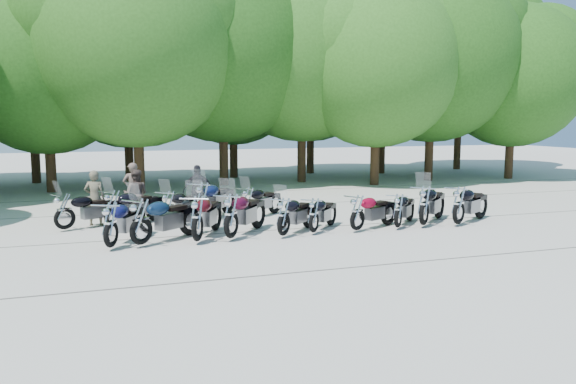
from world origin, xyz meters
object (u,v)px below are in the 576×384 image
object	(u,v)px
motorcycle_10	(64,210)
rider_1	(136,195)
motorcycle_2	(197,217)
rider_2	(198,190)
motorcycle_1	(141,220)
motorcycle_3	(231,214)
motorcycle_6	(357,211)
motorcycle_0	(110,223)
motorcycle_13	(202,200)
motorcycle_8	(424,204)
rider_3	(133,189)
motorcycle_4	(284,215)
motorcycle_9	(459,204)
motorcycle_7	(398,209)
motorcycle_12	(169,206)
motorcycle_11	(113,207)
rider_0	(95,198)
motorcycle_5	(314,214)
motorcycle_14	(248,202)

from	to	relation	value
motorcycle_10	rider_1	size ratio (longest dim) A/B	1.35
motorcycle_2	rider_2	distance (m)	4.34
motorcycle_1	motorcycle_3	size ratio (longest dim) A/B	0.98
motorcycle_3	motorcycle_10	xyz separation A→B (m)	(-4.26, 2.72, -0.09)
motorcycle_2	motorcycle_6	world-z (taller)	motorcycle_2
motorcycle_0	motorcycle_3	bearing A→B (deg)	-151.90
motorcycle_13	motorcycle_8	bearing A→B (deg)	-167.18
motorcycle_0	rider_3	distance (m)	5.14
motorcycle_13	rider_2	size ratio (longest dim) A/B	1.49
motorcycle_4	motorcycle_8	world-z (taller)	motorcycle_8
motorcycle_2	motorcycle_9	bearing A→B (deg)	-154.49
motorcycle_2	motorcycle_13	bearing A→B (deg)	-76.26
rider_2	motorcycle_4	bearing A→B (deg)	116.97
motorcycle_0	motorcycle_7	xyz separation A→B (m)	(8.00, 0.09, -0.08)
motorcycle_4	motorcycle_12	world-z (taller)	motorcycle_4
motorcycle_10	motorcycle_11	xyz separation A→B (m)	(1.34, -0.10, 0.03)
motorcycle_6	motorcycle_13	size ratio (longest dim) A/B	0.85
rider_0	rider_2	distance (m)	3.34
motorcycle_5	motorcycle_11	xyz separation A→B (m)	(-5.29, 2.54, 0.07)
motorcycle_13	rider_1	world-z (taller)	rider_1
motorcycle_3	motorcycle_4	bearing A→B (deg)	-145.19
motorcycle_2	rider_2	size ratio (longest dim) A/B	1.47
motorcycle_11	motorcycle_10	bearing A→B (deg)	45.79
rider_2	rider_0	bearing A→B (deg)	19.71
motorcycle_13	motorcycle_14	bearing A→B (deg)	-140.52
motorcycle_9	motorcycle_7	bearing A→B (deg)	54.76
motorcycle_2	motorcycle_12	bearing A→B (deg)	-54.84
motorcycle_5	rider_2	bearing A→B (deg)	-16.54
motorcycle_9	rider_2	world-z (taller)	rider_2
motorcycle_9	rider_2	distance (m)	8.33
motorcycle_9	motorcycle_5	bearing A→B (deg)	55.85
motorcycle_0	motorcycle_14	world-z (taller)	motorcycle_0
motorcycle_9	rider_2	size ratio (longest dim) A/B	1.41
motorcycle_1	motorcycle_5	size ratio (longest dim) A/B	1.21
motorcycle_0	motorcycle_1	distance (m)	0.73
motorcycle_4	motorcycle_11	xyz separation A→B (m)	(-4.35, 2.70, 0.03)
motorcycle_1	motorcycle_7	world-z (taller)	motorcycle_1
motorcycle_7	rider_2	xyz separation A→B (m)	(-5.14, 4.21, 0.26)
motorcycle_7	rider_2	distance (m)	6.65
motorcycle_0	rider_2	world-z (taller)	rider_2
motorcycle_0	motorcycle_9	world-z (taller)	motorcycle_9
motorcycle_0	motorcycle_12	world-z (taller)	motorcycle_0
motorcycle_9	rider_1	world-z (taller)	rider_1
motorcycle_11	motorcycle_12	size ratio (longest dim) A/B	1.07
motorcycle_9	rider_0	world-z (taller)	rider_0
motorcycle_0	rider_0	bearing A→B (deg)	-57.73
motorcycle_4	motorcycle_6	size ratio (longest dim) A/B	1.02
motorcycle_4	motorcycle_7	size ratio (longest dim) A/B	1.05
motorcycle_3	rider_3	size ratio (longest dim) A/B	1.42
motorcycle_7	rider_3	size ratio (longest dim) A/B	1.18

